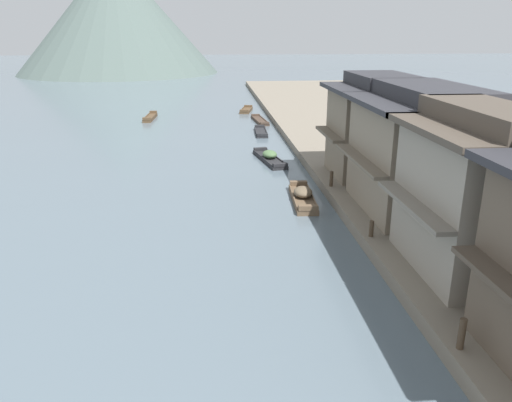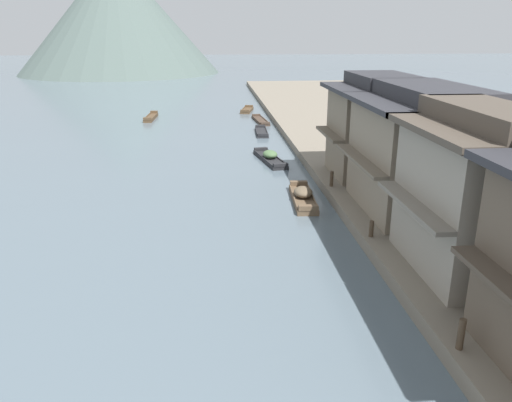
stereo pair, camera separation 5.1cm
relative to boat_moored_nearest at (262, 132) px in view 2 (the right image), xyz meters
The scene contains 14 objects.
riverbank_right 14.98m from the boat_moored_nearest, 43.78° to the right, with size 18.00×110.00×0.59m, color slate.
boat_moored_nearest is the anchor object (origin of this frame).
boat_moored_second 13.55m from the boat_moored_nearest, 91.63° to the left, with size 1.89×4.21×0.49m.
boat_moored_third 10.43m from the boat_moored_nearest, 92.28° to the right, with size 2.05×5.52×0.81m.
boat_moored_far 6.42m from the boat_moored_nearest, 85.23° to the left, with size 1.49×5.56×0.40m.
boat_midriver_drifting 19.78m from the boat_moored_nearest, 88.95° to the right, with size 1.41×4.81×0.86m.
boat_midriver_upstream 14.41m from the boat_moored_nearest, 140.81° to the left, with size 1.14×4.91×0.56m.
house_waterfront_second 30.30m from the boat_moored_nearest, 80.48° to the right, with size 5.48×6.50×6.14m.
house_waterfront_tall 23.97m from the boat_moored_nearest, 75.99° to the right, with size 7.01×7.51×6.14m.
house_waterfront_narrow 17.81m from the boat_moored_nearest, 71.63° to the right, with size 6.53×5.61×6.14m.
mooring_post_dock_near 34.72m from the boat_moored_nearest, 86.42° to the right, with size 0.20×0.20×0.95m, color #473828.
mooring_post_dock_mid 26.50m from the boat_moored_nearest, 85.30° to the right, with size 0.20×0.20×0.72m, color #473828.
mooring_post_dock_far 19.02m from the boat_moored_nearest, 83.44° to the right, with size 0.20×0.20×0.89m, color #473828.
hill_far_west 77.96m from the boat_moored_nearest, 108.52° to the left, with size 43.71×43.71×24.79m, color #4C5B56.
Camera 2 is at (0.06, -5.88, 9.18)m, focal length 35.30 mm.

